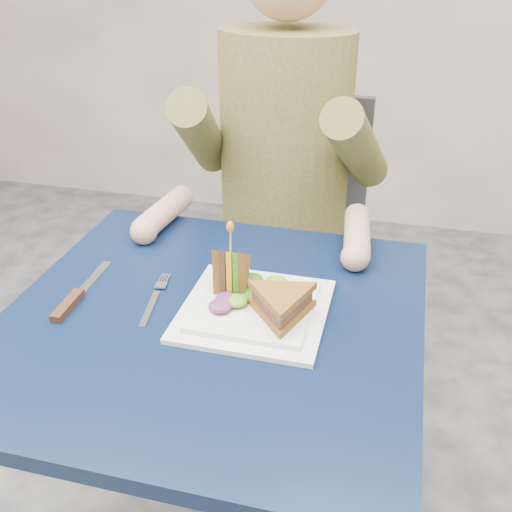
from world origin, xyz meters
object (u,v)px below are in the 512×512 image
(chair, at_px, (289,233))
(sandwich_upright, at_px, (231,271))
(plate, at_px, (254,309))
(table, at_px, (213,350))
(fork, at_px, (154,300))
(knife, at_px, (73,300))
(diner, at_px, (284,120))
(sandwich_flat, at_px, (282,304))

(chair, bearing_deg, sandwich_upright, -88.47)
(chair, distance_m, plate, 0.72)
(table, height_order, fork, fork)
(chair, bearing_deg, knife, -109.47)
(chair, height_order, knife, chair)
(diner, distance_m, sandwich_upright, 0.55)
(diner, relative_size, sandwich_flat, 3.73)
(table, relative_size, plate, 2.88)
(chair, height_order, plate, chair)
(table, bearing_deg, plate, 19.46)
(sandwich_upright, relative_size, knife, 0.62)
(diner, xyz_separation_m, sandwich_flat, (0.13, -0.61, -0.14))
(knife, bearing_deg, diner, 67.40)
(diner, bearing_deg, sandwich_flat, -78.01)
(plate, bearing_deg, sandwich_upright, 141.39)
(chair, bearing_deg, table, -90.00)
(plate, bearing_deg, fork, -176.82)
(sandwich_flat, height_order, fork, sandwich_flat)
(table, relative_size, knife, 3.39)
(sandwich_flat, bearing_deg, knife, -176.03)
(sandwich_flat, bearing_deg, table, -179.55)
(chair, height_order, sandwich_upright, chair)
(sandwich_upright, bearing_deg, chair, 91.53)
(knife, bearing_deg, chair, 70.53)
(sandwich_flat, distance_m, sandwich_upright, 0.13)
(sandwich_upright, bearing_deg, knife, -160.90)
(chair, xyz_separation_m, knife, (-0.26, -0.74, 0.20))
(chair, xyz_separation_m, plate, (0.07, -0.69, 0.20))
(diner, height_order, sandwich_upright, diner)
(chair, relative_size, plate, 3.58)
(plate, distance_m, fork, 0.19)
(fork, bearing_deg, table, -7.36)
(chair, distance_m, diner, 0.39)
(diner, xyz_separation_m, plate, (0.07, -0.58, -0.18))
(table, xyz_separation_m, chair, (0.00, 0.72, -0.11))
(sandwich_flat, relative_size, knife, 0.90)
(fork, bearing_deg, sandwich_flat, -3.31)
(plate, height_order, sandwich_flat, sandwich_flat)
(diner, bearing_deg, plate, -82.77)
(chair, xyz_separation_m, diner, (-0.00, -0.11, 0.37))
(knife, bearing_deg, sandwich_flat, 3.97)
(sandwich_upright, bearing_deg, sandwich_flat, -32.16)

